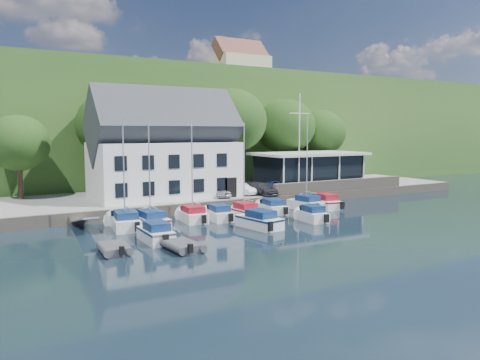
{
  "coord_description": "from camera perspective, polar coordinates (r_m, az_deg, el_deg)",
  "views": [
    {
      "loc": [
        -23.52,
        -28.39,
        7.6
      ],
      "look_at": [
        -2.41,
        9.0,
        3.12
      ],
      "focal_mm": 35.0,
      "sensor_mm": 36.0,
      "label": 1
    }
  ],
  "objects": [
    {
      "name": "boat_r2_2",
      "position": [
        37.0,
        2.37,
        -4.75
      ],
      "size": [
        2.91,
        5.93,
        1.46
      ],
      "primitive_type": null,
      "rotation": [
        0.0,
        0.0,
        0.17
      ],
      "color": "silver",
      "rests_on": "ground"
    },
    {
      "name": "car_silver",
      "position": [
        47.13,
        -2.6,
        -1.36
      ],
      "size": [
        1.49,
        3.58,
        1.21
      ],
      "primitive_type": "imported",
      "rotation": [
        0.0,
        0.0,
        -0.02
      ],
      "color": "#BCBCC1",
      "rests_on": "quay"
    },
    {
      "name": "ground",
      "position": [
        37.64,
        10.03,
        -5.79
      ],
      "size": [
        180.0,
        180.0,
        0.0
      ],
      "primitive_type": "plane",
      "color": "black",
      "rests_on": "ground"
    },
    {
      "name": "flagpole",
      "position": [
        51.28,
        7.24,
        4.49
      ],
      "size": [
        2.56,
        0.2,
        10.68
      ],
      "primitive_type": null,
      "color": "silver",
      "rests_on": "quay"
    },
    {
      "name": "boat_r1_0",
      "position": [
        37.27,
        -13.98,
        0.88
      ],
      "size": [
        2.82,
        6.13,
        8.84
      ],
      "primitive_type": null,
      "rotation": [
        0.0,
        0.0,
        -0.12
      ],
      "color": "silver",
      "rests_on": "ground"
    },
    {
      "name": "tree_1",
      "position": [
        51.89,
        -15.13,
        4.43
      ],
      "size": [
        7.91,
        7.91,
        10.81
      ],
      "primitive_type": null,
      "color": "black",
      "rests_on": "quay"
    },
    {
      "name": "boat_r1_1",
      "position": [
        37.47,
        -10.98,
        0.78
      ],
      "size": [
        2.33,
        6.22,
        8.59
      ],
      "primitive_type": null,
      "rotation": [
        0.0,
        0.0,
        0.05
      ],
      "color": "silver",
      "rests_on": "ground"
    },
    {
      "name": "club_pavilion",
      "position": [
        56.41,
        8.4,
        1.26
      ],
      "size": [
        13.2,
        7.2,
        4.1
      ],
      "primitive_type": null,
      "color": "black",
      "rests_on": "quay"
    },
    {
      "name": "dinghy_0",
      "position": [
        30.68,
        -15.09,
        -7.9
      ],
      "size": [
        2.05,
        3.24,
        0.73
      ],
      "primitive_type": null,
      "rotation": [
        0.0,
        0.0,
        -0.06
      ],
      "color": "#3B3A40",
      "rests_on": "ground"
    },
    {
      "name": "boat_r1_5",
      "position": [
        43.76,
        3.9,
        -3.17
      ],
      "size": [
        2.45,
        5.29,
        1.34
      ],
      "primitive_type": null,
      "rotation": [
        0.0,
        0.0,
        -0.12
      ],
      "color": "silver",
      "rests_on": "ground"
    },
    {
      "name": "quay_face",
      "position": [
        46.42,
        1.38,
        -2.85
      ],
      "size": [
        60.0,
        0.3,
        1.0
      ],
      "primitive_type": "cube",
      "color": "#70685A",
      "rests_on": "ground"
    },
    {
      "name": "boat_r1_4",
      "position": [
        41.06,
        0.5,
        1.08
      ],
      "size": [
        2.16,
        5.15,
        8.24
      ],
      "primitive_type": null,
      "rotation": [
        0.0,
        0.0,
        0.06
      ],
      "color": "silver",
      "rests_on": "ground"
    },
    {
      "name": "boat_r1_2",
      "position": [
        39.33,
        -5.87,
        0.94
      ],
      "size": [
        2.33,
        5.23,
        8.37
      ],
      "primitive_type": null,
      "rotation": [
        0.0,
        0.0,
        -0.08
      ],
      "color": "silver",
      "rests_on": "ground"
    },
    {
      "name": "car_dgrey",
      "position": [
        48.99,
        2.58,
        -1.04
      ],
      "size": [
        2.34,
        4.6,
        1.28
      ],
      "primitive_type": "imported",
      "rotation": [
        0.0,
        0.0,
        0.13
      ],
      "color": "#2A2A2E",
      "rests_on": "quay"
    },
    {
      "name": "tree_2",
      "position": [
        53.28,
        -8.34,
        4.96
      ],
      "size": [
        8.39,
        8.39,
        11.47
      ],
      "primitive_type": null,
      "color": "black",
      "rests_on": "quay"
    },
    {
      "name": "boat_r1_7",
      "position": [
        47.16,
        10.28,
        -2.52
      ],
      "size": [
        2.68,
        6.0,
        1.47
      ],
      "primitive_type": null,
      "rotation": [
        0.0,
        0.0,
        -0.16
      ],
      "color": "silver",
      "rests_on": "ground"
    },
    {
      "name": "farmhouse",
      "position": [
        93.22,
        0.07,
        13.66
      ],
      "size": [
        10.4,
        7.0,
        8.2
      ],
      "primitive_type": null,
      "color": "#BFB192",
      "rests_on": "hillside"
    },
    {
      "name": "boat_r2_0",
      "position": [
        32.99,
        -10.24,
        -6.2
      ],
      "size": [
        1.82,
        5.16,
        1.42
      ],
      "primitive_type": null,
      "rotation": [
        0.0,
        0.0,
        0.0
      ],
      "color": "silver",
      "rests_on": "ground"
    },
    {
      "name": "boat_r1_6",
      "position": [
        45.74,
        8.16,
        1.82
      ],
      "size": [
        2.76,
        5.48,
        8.7
      ],
      "primitive_type": null,
      "rotation": [
        0.0,
        0.0,
        0.13
      ],
      "color": "silver",
      "rests_on": "ground"
    },
    {
      "name": "boat_r1_3",
      "position": [
        40.29,
        -2.64,
        -3.94
      ],
      "size": [
        2.26,
        5.11,
        1.37
      ],
      "primitive_type": null,
      "rotation": [
        0.0,
        0.0,
        -0.1
      ],
      "color": "silver",
      "rests_on": "ground"
    },
    {
      "name": "tree_3",
      "position": [
        56.76,
        -1.05,
        5.21
      ],
      "size": [
        8.59,
        8.59,
        11.73
      ],
      "primitive_type": null,
      "color": "black",
      "rests_on": "quay"
    },
    {
      "name": "dinghy_1",
      "position": [
        30.42,
        -7.04,
        -7.82
      ],
      "size": [
        2.19,
        3.41,
        0.76
      ],
      "primitive_type": null,
      "rotation": [
        0.0,
        0.0,
        0.07
      ],
      "color": "#3B3A40",
      "rests_on": "ground"
    },
    {
      "name": "harbor_building",
      "position": [
        47.88,
        -9.25,
        3.18
      ],
      "size": [
        14.4,
        8.2,
        8.7
      ],
      "primitive_type": null,
      "color": "silver",
      "rests_on": "quay"
    },
    {
      "name": "tree_4",
      "position": [
        62.43,
        5.55,
        4.84
      ],
      "size": [
        7.93,
        7.93,
        10.83
      ],
      "primitive_type": null,
      "color": "black",
      "rests_on": "quay"
    },
    {
      "name": "boat_r2_3",
      "position": [
        40.23,
        8.73,
        -4.01
      ],
      "size": [
        2.15,
        4.75,
        1.39
      ],
      "primitive_type": null,
      "rotation": [
        0.0,
        0.0,
        -0.09
      ],
      "color": "silver",
      "rests_on": "ground"
    },
    {
      "name": "gangway",
      "position": [
        38.79,
        -18.53,
        -5.66
      ],
      "size": [
        1.2,
        6.0,
        1.4
      ],
      "primitive_type": null,
      "color": "silver",
      "rests_on": "ground"
    },
    {
      "name": "tree_5",
      "position": [
        65.78,
        9.75,
        4.28
      ],
      "size": [
        6.99,
        6.99,
        9.55
      ],
      "primitive_type": null,
      "color": "black",
      "rests_on": "quay"
    },
    {
      "name": "car_white",
      "position": [
        48.89,
        0.14,
        -1.1
      ],
      "size": [
        2.1,
        3.83,
        1.2
      ],
      "primitive_type": "imported",
      "rotation": [
        0.0,
        0.0,
        0.24
      ],
      "color": "silver",
      "rests_on": "quay"
    },
    {
      "name": "tree_0",
      "position": [
        50.13,
        -25.34,
        2.52
      ],
      "size": [
        6.0,
        6.0,
        8.2
      ],
      "primitive_type": null,
      "color": "black",
      "rests_on": "quay"
    },
    {
      "name": "hillside",
      "position": [
        93.4,
        -14.95,
        6.0
      ],
      "size": [
        160.0,
        75.0,
        16.0
      ],
      "primitive_type": "cube",
      "color": "#23481B",
      "rests_on": "ground"
    },
    {
      "name": "seawall",
      "position": [
        53.67,
        12.23,
        -0.6
      ],
      "size": [
        18.0,
        0.5,
        1.2
      ],
      "primitive_type": "cube",
      "color": "#70685A",
      "rests_on": "quay"
    },
    {
      "name": "quay",
      "position": [
        52.05,
        -2.29,
        -1.89
      ],
      "size": [
        60.0,
        13.0,
        1.0
      ],
      "primitive_type": "cube",
      "color": "gray",
      "rests_on": "ground"
    },
    {
      "name": "car_blue",
      "position": [
        51.18,
        5.02,
        -0.74
      ],
      "size": [
        2.38,
        4.09,
        1.32
      ],
      "primitive_type": "imported",
      "rotation": [
        0.0,
        0.0,
        0.24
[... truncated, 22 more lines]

